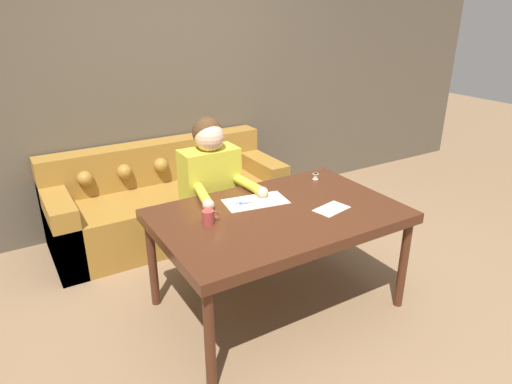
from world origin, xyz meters
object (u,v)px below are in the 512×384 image
(scissors, at_px, (246,203))
(mug, at_px, (208,217))
(couch, at_px, (169,203))
(person, at_px, (211,194))
(dining_table, at_px, (278,220))
(thread_spool, at_px, (316,176))

(scissors, bearing_deg, mug, -157.33)
(couch, bearing_deg, mug, -99.53)
(person, distance_m, scissors, 0.47)
(couch, xyz_separation_m, person, (0.08, -0.75, 0.34))
(couch, height_order, scissors, couch)
(dining_table, distance_m, mug, 0.49)
(thread_spool, bearing_deg, mug, -165.46)
(person, height_order, scissors, person)
(person, bearing_deg, dining_table, -76.85)
(couch, height_order, person, person)
(couch, xyz_separation_m, thread_spool, (0.81, -1.09, 0.45))
(dining_table, distance_m, person, 0.70)
(scissors, bearing_deg, thread_spool, 10.19)
(dining_table, height_order, couch, couch)
(couch, distance_m, person, 0.82)
(dining_table, xyz_separation_m, mug, (-0.47, 0.07, 0.11))
(couch, xyz_separation_m, mug, (-0.23, -1.36, 0.47))
(scissors, xyz_separation_m, mug, (-0.35, -0.15, 0.04))
(dining_table, relative_size, thread_spool, 35.18)
(thread_spool, bearing_deg, dining_table, -149.03)
(mug, height_order, thread_spool, mug)
(dining_table, bearing_deg, mug, 171.24)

